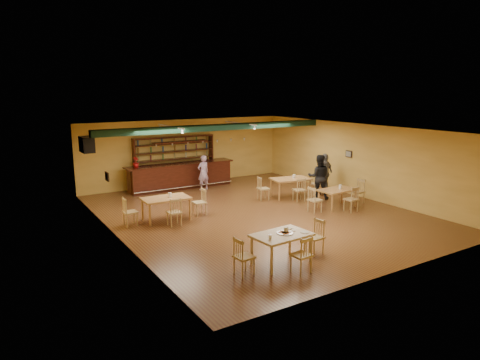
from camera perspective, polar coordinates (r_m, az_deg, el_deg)
floor at (r=15.57m, az=2.26°, el=-4.39°), size 12.00×12.00×0.00m
ceiling_beam at (r=17.40m, az=-2.86°, el=6.95°), size 10.00×0.30×0.25m
track_rail_left at (r=17.15m, az=-9.15°, el=6.98°), size 0.05×2.50×0.05m
track_rail_right at (r=18.62m, az=0.04°, el=7.50°), size 0.05×2.50×0.05m
ac_unit at (r=17.08m, az=-19.49°, el=4.44°), size 0.34×0.70×0.48m
picture_left at (r=14.06m, az=-17.13°, el=0.44°), size 0.04×0.34×0.28m
picture_right at (r=18.74m, az=14.16°, el=3.35°), size 0.04×0.34×0.28m
bar_counter at (r=19.52m, az=-7.83°, el=0.56°), size 4.95×0.85×1.13m
back_bar_hutch at (r=19.99m, az=-8.61°, el=2.47°), size 3.83×0.40×2.28m
poinsettia at (r=18.67m, az=-13.58°, el=2.28°), size 0.32×0.32×0.45m
dining_table_a at (r=14.88m, az=-9.70°, el=-3.76°), size 1.59×0.98×0.78m
dining_table_b at (r=17.91m, az=6.66°, el=-1.01°), size 1.70×1.20×0.78m
dining_table_d at (r=16.64m, az=12.68°, el=-2.36°), size 1.45×0.92×0.70m
near_table at (r=11.17m, az=5.48°, el=-9.00°), size 1.53×1.04×0.78m
pizza_tray at (r=11.09m, az=5.95°, el=-6.97°), size 0.48×0.48×0.01m
parmesan_shaker at (r=10.63m, az=4.00°, el=-7.50°), size 0.08×0.08×0.11m
napkin_stack at (r=11.40m, az=6.35°, el=-6.41°), size 0.24×0.22×0.03m
pizza_server at (r=11.22m, az=6.43°, el=-6.70°), size 0.33×0.18×0.00m
side_plate at (r=11.22m, az=8.52°, el=-6.82°), size 0.24×0.24×0.01m
patron_bar at (r=19.05m, az=-4.87°, el=0.98°), size 0.61×0.44×1.54m
patron_right_a at (r=17.72m, az=10.34°, el=0.42°), size 1.11×1.07×1.80m
patron_right_b at (r=18.75m, az=11.12°, el=0.87°), size 1.07×0.64×1.70m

